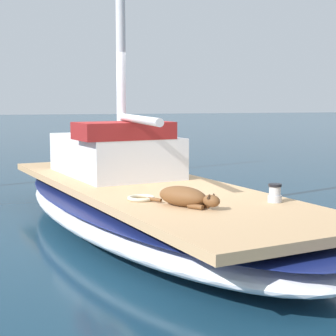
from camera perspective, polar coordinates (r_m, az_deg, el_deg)
The scene contains 6 objects.
ground_plane at distance 7.65m, azimuth -2.06°, elevation -6.63°, with size 120.00×120.00×0.00m, color #143347.
sailboat_main at distance 7.57m, azimuth -2.07°, elevation -4.17°, with size 3.94×7.60×0.66m.
cabin_house at distance 8.48m, azimuth -5.47°, elevation 1.60°, with size 1.82×2.47×0.84m.
dog_brown at distance 5.98m, azimuth 1.82°, elevation -3.00°, with size 0.64×0.81×0.22m.
deck_winch at distance 6.35m, azimuth 10.99°, elevation -2.61°, with size 0.16×0.16×0.21m.
coiled_rope at distance 6.39m, azimuth -2.79°, elevation -3.12°, with size 0.32×0.32×0.04m, color beige.
Camera 1 is at (-1.76, -7.21, 1.82)m, focal length 58.96 mm.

